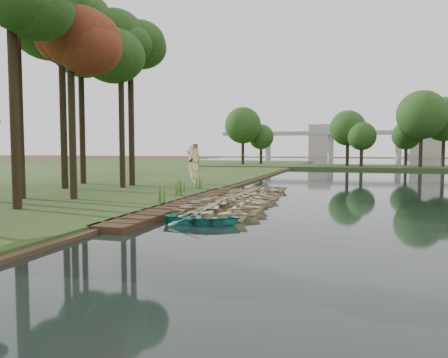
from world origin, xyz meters
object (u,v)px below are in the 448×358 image
(boardwalk, at_px, (185,204))
(rowboat_1, at_px, (211,211))
(rowboat_2, at_px, (221,207))
(rowboat_0, at_px, (203,216))
(stored_rowboat, at_px, (195,180))

(boardwalk, bearing_deg, rowboat_1, -54.79)
(boardwalk, bearing_deg, rowboat_2, -42.82)
(boardwalk, xyz_separation_m, rowboat_1, (2.76, -3.91, 0.27))
(rowboat_0, height_order, rowboat_2, rowboat_2)
(rowboat_1, relative_size, rowboat_2, 0.94)
(rowboat_0, height_order, rowboat_1, rowboat_1)
(boardwalk, xyz_separation_m, rowboat_0, (2.75, -5.00, 0.23))
(rowboat_0, relative_size, rowboat_2, 0.83)
(rowboat_1, height_order, stored_rowboat, stored_rowboat)
(rowboat_2, bearing_deg, rowboat_1, 169.48)
(stored_rowboat, bearing_deg, boardwalk, -160.80)
(boardwalk, bearing_deg, stored_rowboat, 107.78)
(rowboat_1, distance_m, stored_rowboat, 16.03)
(rowboat_0, height_order, stored_rowboat, stored_rowboat)
(rowboat_2, xyz_separation_m, stored_rowboat, (-6.26, 13.44, 0.19))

